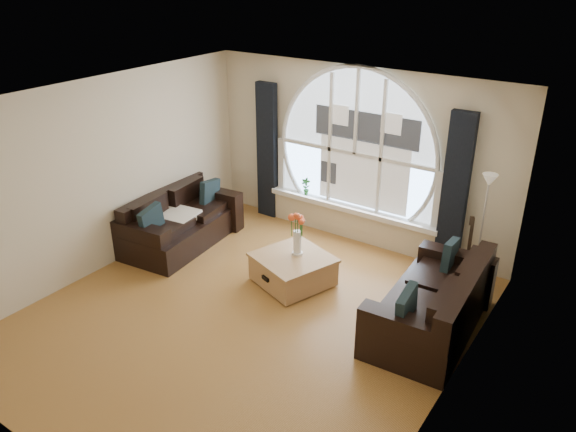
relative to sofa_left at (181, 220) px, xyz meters
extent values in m
cube|color=brown|center=(2.06, -0.99, -0.40)|extent=(5.00, 5.50, 0.01)
cube|color=silver|center=(2.06, -0.99, 2.30)|extent=(5.00, 5.50, 0.01)
cube|color=beige|center=(2.06, 1.76, 0.95)|extent=(5.00, 0.01, 2.70)
cube|color=beige|center=(2.06, -3.74, 0.95)|extent=(5.00, 0.01, 2.70)
cube|color=beige|center=(-0.44, -0.99, 0.95)|extent=(0.01, 5.50, 2.70)
cube|color=beige|center=(4.56, -0.99, 0.95)|extent=(0.01, 5.50, 2.70)
cube|color=silver|center=(4.26, -0.99, 1.95)|extent=(0.92, 5.50, 0.72)
cube|color=silver|center=(2.06, 1.73, 1.23)|extent=(2.60, 0.06, 2.15)
cube|color=white|center=(2.06, 1.66, 0.11)|extent=(2.90, 0.22, 0.08)
cube|color=white|center=(2.06, 1.70, 1.23)|extent=(2.76, 0.08, 2.15)
cube|color=silver|center=(2.21, 1.72, 1.10)|extent=(1.70, 0.02, 1.50)
cube|color=black|center=(0.46, 1.64, 0.75)|extent=(0.35, 0.12, 2.30)
cube|color=black|center=(3.66, 1.64, 0.75)|extent=(0.35, 0.12, 2.30)
cube|color=black|center=(0.00, 0.00, 0.00)|extent=(1.12, 1.95, 0.83)
cube|color=black|center=(4.03, 0.05, 0.00)|extent=(1.08, 2.00, 0.87)
cube|color=tan|center=(2.08, 0.01, -0.17)|extent=(1.18, 1.18, 0.45)
cube|color=silver|center=(0.02, -0.09, 0.10)|extent=(0.61, 0.61, 0.10)
cube|color=white|center=(2.09, 0.10, 0.40)|extent=(0.24, 0.24, 0.70)
cube|color=#B2B2B2|center=(4.14, 1.43, 0.40)|extent=(0.24, 0.24, 1.60)
cube|color=#935523|center=(4.05, 1.33, 0.13)|extent=(0.41, 0.33, 1.06)
imported|color=#1E6023|center=(1.22, 1.66, 0.29)|extent=(0.16, 0.13, 0.28)
camera|label=1|loc=(5.78, -5.54, 3.73)|focal=35.04mm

